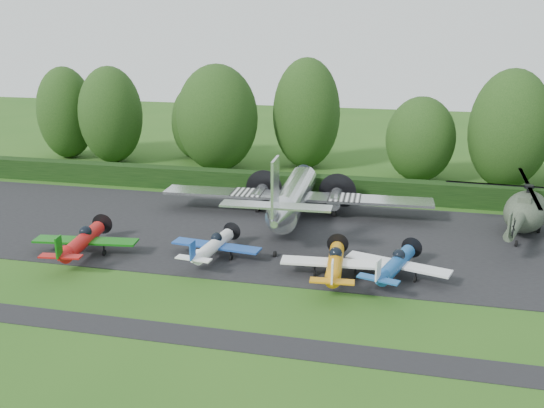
% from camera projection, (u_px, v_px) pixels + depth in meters
% --- Properties ---
extents(ground, '(160.00, 160.00, 0.00)m').
position_uv_depth(ground, '(240.00, 290.00, 36.93)').
color(ground, '#255317').
rests_on(ground, ground).
extents(apron, '(70.00, 18.00, 0.01)m').
position_uv_depth(apron, '(276.00, 235.00, 46.23)').
color(apron, black).
rests_on(apron, ground).
extents(taxiway_verge, '(70.00, 2.00, 0.00)m').
position_uv_depth(taxiway_verge, '(209.00, 338.00, 31.34)').
color(taxiway_verge, black).
rests_on(taxiway_verge, ground).
extents(hedgerow, '(90.00, 1.60, 2.00)m').
position_uv_depth(hedgerow, '(302.00, 196.00, 56.48)').
color(hedgerow, black).
rests_on(hedgerow, ground).
extents(transport_plane, '(22.48, 17.24, 7.20)m').
position_uv_depth(transport_plane, '(293.00, 196.00, 49.15)').
color(transport_plane, silver).
rests_on(transport_plane, ground).
extents(light_plane_red, '(7.26, 7.64, 2.79)m').
position_uv_depth(light_plane_red, '(83.00, 241.00, 41.74)').
color(light_plane_red, '#B11110').
rests_on(light_plane_red, ground).
extents(light_plane_white, '(6.32, 6.64, 2.43)m').
position_uv_depth(light_plane_white, '(214.00, 246.00, 41.25)').
color(light_plane_white, white).
rests_on(light_plane_white, ground).
extents(light_plane_orange, '(6.93, 7.28, 2.66)m').
position_uv_depth(light_plane_orange, '(335.00, 263.00, 38.08)').
color(light_plane_orange, '#C97E0B').
rests_on(light_plane_orange, ground).
extents(light_plane_blue, '(6.70, 7.04, 2.57)m').
position_uv_depth(light_plane_blue, '(396.00, 264.00, 38.00)').
color(light_plane_blue, '#184F94').
rests_on(light_plane_blue, ground).
extents(helicopter, '(12.03, 14.08, 3.87)m').
position_uv_depth(helicopter, '(526.00, 208.00, 45.80)').
color(helicopter, '#343E30').
rests_on(helicopter, ground).
extents(tree_0, '(7.30, 7.30, 11.96)m').
position_uv_depth(tree_0, '(306.00, 114.00, 65.49)').
color(tree_0, black).
rests_on(tree_0, ground).
extents(tree_1, '(5.34, 5.34, 8.50)m').
position_uv_depth(tree_1, '(195.00, 123.00, 70.36)').
color(tree_1, black).
rests_on(tree_1, ground).
extents(tree_2, '(6.55, 6.55, 10.63)m').
position_uv_depth(tree_2, '(66.00, 113.00, 70.53)').
color(tree_2, black).
rests_on(tree_2, ground).
extents(tree_4, '(8.66, 8.66, 11.38)m').
position_uv_depth(tree_4, '(217.00, 118.00, 64.37)').
color(tree_4, black).
rests_on(tree_4, ground).
extents(tree_5, '(7.63, 7.63, 11.49)m').
position_uv_depth(tree_5, '(510.00, 130.00, 57.41)').
color(tree_5, black).
rests_on(tree_5, ground).
extents(tree_6, '(7.10, 7.10, 10.87)m').
position_uv_depth(tree_6, '(111.00, 115.00, 68.13)').
color(tree_6, black).
rests_on(tree_6, ground).
extents(tree_9, '(6.88, 6.88, 8.54)m').
position_uv_depth(tree_9, '(420.00, 139.00, 60.52)').
color(tree_9, black).
rests_on(tree_9, ground).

